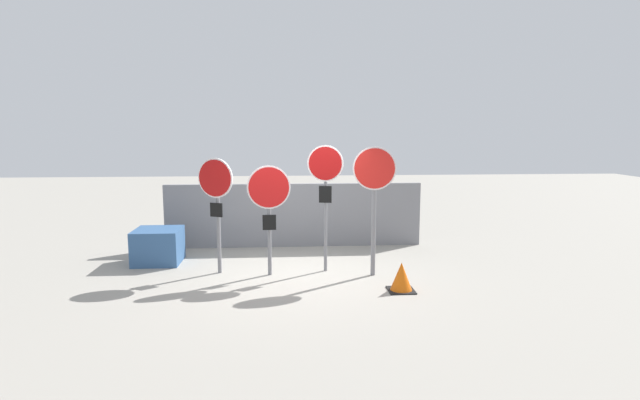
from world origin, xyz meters
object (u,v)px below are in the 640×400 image
(stop_sign_1, at_px, (269,198))
(traffic_cone_0, at_px, (401,277))
(storage_crate, at_px, (158,246))
(stop_sign_3, at_px, (374,186))
(stop_sign_2, at_px, (325,180))
(stop_sign_0, at_px, (216,192))

(stop_sign_1, height_order, traffic_cone_0, stop_sign_1)
(stop_sign_1, relative_size, storage_crate, 2.26)
(traffic_cone_0, bearing_deg, stop_sign_3, 109.82)
(stop_sign_1, relative_size, traffic_cone_0, 4.18)
(storage_crate, bearing_deg, traffic_cone_0, -24.92)
(stop_sign_2, relative_size, stop_sign_3, 1.01)
(stop_sign_2, distance_m, storage_crate, 3.79)
(stop_sign_2, height_order, storage_crate, stop_sign_2)
(stop_sign_0, xyz_separation_m, stop_sign_1, (0.99, -0.21, -0.09))
(stop_sign_3, height_order, traffic_cone_0, stop_sign_3)
(stop_sign_0, relative_size, stop_sign_2, 0.90)
(stop_sign_0, xyz_separation_m, stop_sign_3, (2.93, -0.36, 0.12))
(storage_crate, bearing_deg, stop_sign_0, -32.91)
(stop_sign_1, bearing_deg, stop_sign_2, 7.06)
(stop_sign_2, xyz_separation_m, traffic_cone_0, (1.20, -1.26, -1.55))
(stop_sign_2, bearing_deg, stop_sign_1, -158.38)
(stop_sign_3, relative_size, storage_crate, 2.63)
(storage_crate, bearing_deg, stop_sign_2, -14.48)
(traffic_cone_0, bearing_deg, stop_sign_2, 133.70)
(stop_sign_0, height_order, storage_crate, stop_sign_0)
(stop_sign_2, xyz_separation_m, stop_sign_3, (0.88, -0.35, -0.09))
(stop_sign_2, height_order, stop_sign_3, stop_sign_2)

